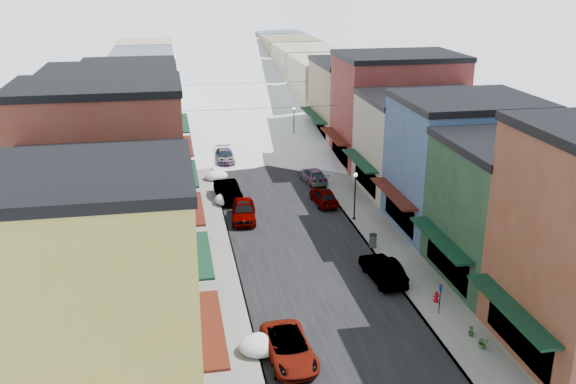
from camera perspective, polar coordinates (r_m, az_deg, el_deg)
name	(u,v)px	position (r m, az deg, el deg)	size (l,w,h in m)	color
road	(239,124)	(86.07, -4.36, 6.09)	(10.00, 160.00, 0.01)	black
sidewalk_left	(189,125)	(85.62, -8.78, 5.90)	(3.20, 160.00, 0.15)	gray
sidewalk_right	(288,121)	(86.98, -0.01, 6.33)	(3.20, 160.00, 0.15)	gray
curb_left	(201,125)	(85.68, -7.74, 5.96)	(0.10, 160.00, 0.15)	slate
curb_right	(277,121)	(86.72, -1.03, 6.29)	(0.10, 160.00, 0.15)	slate
bldg_l_yellow	(86,290)	(30.96, -17.54, -8.34)	(11.30, 8.70, 11.50)	#D7C74F
bldg_l_cream	(104,238)	(39.04, -16.08, -3.91)	(11.30, 8.20, 9.50)	beige
bldg_l_brick_near	(104,173)	(46.08, -16.06, 1.65)	(12.30, 8.20, 12.50)	maroon
bldg_l_grayblue	(121,162)	(54.64, -14.65, 2.60)	(11.30, 9.20, 9.00)	gray
bldg_l_brick_far	(115,126)	(63.16, -15.16, 5.72)	(13.30, 9.20, 11.00)	brown
bldg_l_tan	(131,109)	(72.94, -13.82, 7.20)	(11.30, 11.20, 10.00)	tan
bldg_r_green	(523,211)	(44.24, 20.16, -1.59)	(11.30, 9.20, 9.50)	#1C3B25
bldg_r_blue	(463,164)	(51.57, 15.30, 2.42)	(11.30, 9.20, 10.50)	#3B5585
bldg_r_cream	(424,143)	(59.86, 12.03, 4.25)	(12.30, 9.20, 9.00)	#B5A992
bldg_r_brick_far	(397,109)	(67.90, 9.65, 7.26)	(13.30, 9.20, 11.50)	maroon
bldg_r_tan	(359,101)	(77.07, 6.37, 8.08)	(11.30, 11.20, 9.50)	#947A61
distant_blocks	(223,68)	(107.84, -5.81, 10.90)	(34.00, 55.00, 8.00)	gray
overhead_cables	(250,95)	(72.64, -3.37, 8.63)	(16.40, 15.04, 0.04)	black
car_white_suv	(289,348)	(34.77, 0.10, -13.70)	(2.35, 5.09, 1.41)	white
car_silver_sedan	(244,211)	(52.64, -3.97, -1.68)	(1.94, 4.81, 1.64)	gray
car_dark_hatch	(228,191)	(57.37, -5.34, 0.08)	(1.73, 4.96, 1.64)	black
car_silver_wagon	(225,156)	(68.66, -5.64, 3.20)	(1.91, 4.69, 1.36)	#A1A4A9
car_green_sedan	(383,269)	(43.19, 8.42, -6.81)	(1.65, 4.74, 1.56)	black
car_gray_suv	(324,196)	(56.21, 3.20, -0.37)	(1.74, 4.32, 1.47)	gray
car_black_sedan	(313,175)	(62.08, 2.24, 1.51)	(1.87, 4.60, 1.33)	black
car_lane_silver	(229,130)	(79.57, -5.29, 5.53)	(1.81, 4.49, 1.53)	gray
car_lane_white	(247,113)	(88.96, -3.70, 7.04)	(2.51, 5.45, 1.52)	silver
fire_hydrant	(436,297)	(41.04, 13.04, -9.08)	(0.42, 0.32, 0.72)	#A90914
parking_sign	(440,296)	(39.41, 13.37, -9.02)	(0.13, 0.25, 1.95)	black
trash_can	(373,240)	(47.75, 7.56, -4.29)	(0.59, 0.59, 0.99)	#5A5D5F
streetlamp_near	(355,190)	(52.04, 5.99, 0.16)	(0.33, 0.33, 3.98)	black
streetlamp_far	(294,120)	(75.18, 0.53, 6.41)	(0.35, 0.35, 4.25)	black
planter_near	(483,343)	(37.14, 16.92, -12.70)	(0.59, 0.52, 0.66)	#3F6F32
planter_far	(471,331)	(38.11, 15.95, -11.80)	(0.31, 0.31, 0.56)	#2A5225
snow_pile_near	(261,344)	(35.51, -2.45, -13.38)	(2.40, 2.67, 1.01)	white
snow_pile_mid	(229,199)	(56.33, -5.22, -0.61)	(2.57, 2.78, 1.09)	white
snow_pile_far	(216,176)	(62.90, -6.39, 1.44)	(2.24, 2.58, 0.95)	white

